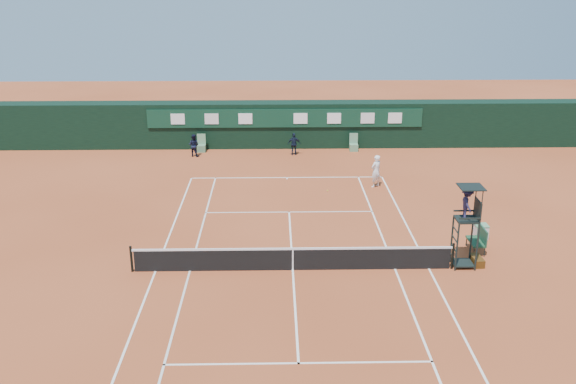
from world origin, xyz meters
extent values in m
plane|color=#B14F29|center=(0.00, 0.00, 0.00)|extent=(90.00, 90.00, 0.00)
cube|color=white|center=(0.00, 11.88, 0.01)|extent=(11.05, 0.08, 0.01)
cube|color=white|center=(5.49, 0.00, 0.01)|extent=(0.08, 23.85, 0.01)
cube|color=white|center=(-5.49, 0.00, 0.01)|extent=(0.08, 23.85, 0.01)
cube|color=white|center=(4.12, 0.00, 0.01)|extent=(0.08, 23.85, 0.01)
cube|color=silver|center=(-4.12, 0.00, 0.01)|extent=(0.08, 23.85, 0.01)
cube|color=silver|center=(0.00, 6.40, 0.01)|extent=(8.31, 0.08, 0.01)
cube|color=white|center=(0.00, -6.40, 0.01)|extent=(8.31, 0.08, 0.01)
cube|color=white|center=(0.00, 0.00, 0.01)|extent=(0.08, 12.88, 0.01)
cube|color=white|center=(0.00, 11.73, 0.01)|extent=(0.08, 0.30, 0.01)
cube|color=black|center=(0.00, 0.00, 0.45)|extent=(12.60, 0.04, 0.90)
cube|color=white|center=(0.00, 0.00, 0.93)|extent=(12.80, 0.06, 0.08)
cube|color=silver|center=(0.00, 0.00, 0.46)|extent=(0.06, 0.05, 0.92)
cylinder|color=black|center=(6.40, 0.00, 0.55)|extent=(0.10, 0.10, 1.10)
cylinder|color=black|center=(-6.40, 0.00, 0.55)|extent=(0.10, 0.10, 1.10)
cube|color=black|center=(0.00, 18.75, 1.50)|extent=(40.00, 1.50, 3.00)
cube|color=#0E3423|center=(0.00, 17.94, 2.10)|extent=(18.00, 0.10, 1.20)
cube|color=white|center=(-7.00, 17.87, 2.10)|extent=(0.90, 0.04, 0.70)
cube|color=silver|center=(-4.80, 17.87, 2.10)|extent=(0.90, 0.04, 0.70)
cube|color=white|center=(-2.60, 17.87, 2.10)|extent=(0.90, 0.04, 0.70)
cube|color=white|center=(1.00, 17.87, 2.10)|extent=(0.90, 0.04, 0.70)
cube|color=white|center=(3.20, 17.87, 2.10)|extent=(0.90, 0.04, 0.70)
cube|color=silver|center=(5.40, 17.87, 2.10)|extent=(0.90, 0.04, 0.70)
cube|color=white|center=(7.20, 17.87, 2.10)|extent=(0.90, 0.04, 0.70)
cube|color=#53805B|center=(-5.50, 17.45, 0.23)|extent=(0.55, 0.50, 0.46)
cube|color=#62966B|center=(-5.50, 17.67, 0.80)|extent=(0.55, 0.06, 0.70)
cube|color=#5A8A63|center=(4.50, 17.45, 0.23)|extent=(0.55, 0.50, 0.46)
cube|color=#5B8C6B|center=(4.50, 17.67, 0.80)|extent=(0.55, 0.06, 0.70)
cylinder|color=black|center=(6.49, -0.19, 1.00)|extent=(0.07, 0.07, 2.00)
cylinder|color=black|center=(6.49, 0.61, 1.00)|extent=(0.07, 0.07, 2.00)
cylinder|color=black|center=(7.29, -0.19, 1.00)|extent=(0.07, 0.07, 2.00)
cylinder|color=black|center=(7.29, 0.61, 1.00)|extent=(0.07, 0.07, 2.00)
cube|color=black|center=(6.89, 0.21, 2.04)|extent=(0.85, 0.85, 0.08)
cube|color=black|center=(7.29, 0.21, 2.45)|extent=(0.06, 0.85, 0.80)
cube|color=black|center=(6.89, -0.21, 2.25)|extent=(0.85, 0.05, 0.06)
cube|color=black|center=(6.89, 0.63, 2.25)|extent=(0.85, 0.05, 0.06)
cylinder|color=black|center=(7.29, -0.19, 2.90)|extent=(0.04, 0.04, 1.00)
cylinder|color=black|center=(7.29, 0.61, 2.90)|extent=(0.04, 0.04, 1.00)
cube|color=black|center=(6.94, 0.21, 3.40)|extent=(0.95, 0.95, 0.04)
cube|color=black|center=(6.89, 0.21, 0.15)|extent=(0.80, 0.80, 0.05)
cube|color=black|center=(6.49, 0.21, 0.40)|extent=(0.04, 0.80, 0.04)
cube|color=black|center=(6.49, 0.21, 0.80)|extent=(0.04, 0.80, 0.04)
cube|color=black|center=(6.49, 0.21, 1.20)|extent=(0.04, 0.80, 0.04)
cube|color=black|center=(6.49, 0.21, 1.60)|extent=(0.04, 0.80, 0.04)
imported|color=#1E1B36|center=(6.84, 0.21, 2.72)|extent=(0.47, 0.82, 1.28)
cube|color=#1B4428|center=(7.83, 1.63, 0.45)|extent=(0.55, 1.20, 0.08)
cube|color=#1B432D|center=(8.08, 1.63, 0.80)|extent=(0.06, 1.20, 0.60)
cylinder|color=black|center=(7.61, 1.08, 0.20)|extent=(0.04, 0.04, 0.41)
cylinder|color=black|center=(8.05, 1.08, 0.20)|extent=(0.04, 0.04, 0.41)
cylinder|color=black|center=(7.61, 2.18, 0.20)|extent=(0.04, 0.04, 0.41)
cylinder|color=black|center=(8.05, 2.18, 0.20)|extent=(0.04, 0.04, 0.41)
cube|color=black|center=(7.52, 0.37, 0.16)|extent=(0.44, 0.89, 0.33)
cube|color=silver|center=(8.49, 3.02, 0.30)|extent=(0.55, 0.55, 0.60)
cube|color=#5C8D61|center=(8.49, 3.02, 0.62)|extent=(0.57, 0.57, 0.05)
sphere|color=gold|center=(2.15, 9.49, 0.04)|extent=(0.07, 0.07, 0.07)
imported|color=white|center=(4.84, 10.18, 0.90)|extent=(0.79, 0.74, 1.81)
imported|color=black|center=(-5.85, 16.42, 0.72)|extent=(0.85, 0.75, 1.45)
imported|color=black|center=(0.55, 16.61, 0.72)|extent=(0.87, 0.43, 1.44)
camera|label=1|loc=(-0.67, -23.16, 11.51)|focal=40.00mm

